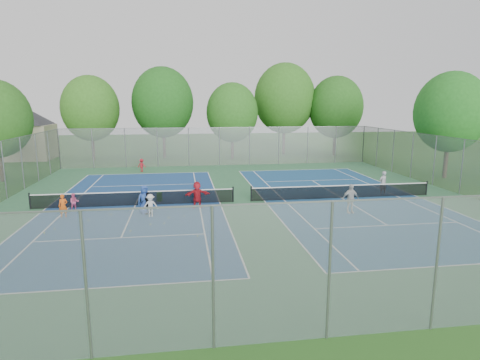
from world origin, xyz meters
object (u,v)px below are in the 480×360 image
(net_right, at_px, (342,192))
(ball_hopper, at_px, (159,197))
(net_left, at_px, (135,199))
(instructor, at_px, (383,183))
(ball_crate, at_px, (143,205))

(net_right, relative_size, ball_hopper, 21.71)
(net_left, relative_size, ball_hopper, 21.71)
(net_left, xyz_separation_m, net_right, (14.00, 0.00, 0.00))
(net_right, height_order, instructor, instructor)
(net_right, distance_m, ball_crate, 13.45)
(net_right, distance_m, instructor, 3.47)
(instructor, bearing_deg, ball_crate, -9.69)
(net_left, xyz_separation_m, ball_crate, (0.56, -0.61, -0.31))
(net_left, distance_m, ball_hopper, 1.80)
(net_right, bearing_deg, ball_crate, -177.40)
(instructor, bearing_deg, net_left, -11.84)
(ball_crate, distance_m, ball_hopper, 1.85)
(net_left, distance_m, net_right, 14.00)
(instructor, bearing_deg, ball_hopper, -15.17)
(ball_crate, height_order, instructor, instructor)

